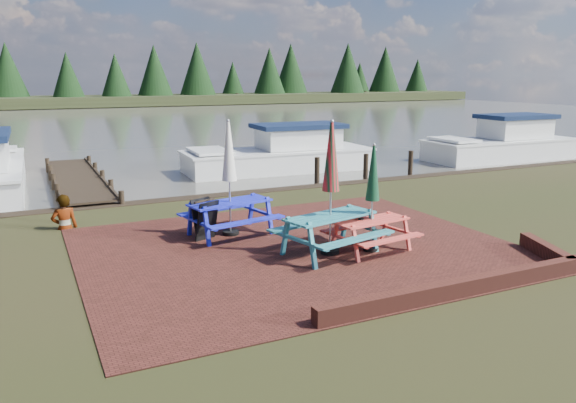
{
  "coord_description": "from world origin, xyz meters",
  "views": [
    {
      "loc": [
        -5.17,
        -9.39,
        3.66
      ],
      "look_at": [
        -0.09,
        1.26,
        1.0
      ],
      "focal_mm": 35.0,
      "sensor_mm": 36.0,
      "label": 1
    }
  ],
  "objects_px": {
    "picnic_table_blue": "(230,196)",
    "person": "(62,195)",
    "picnic_table_teal": "(330,209)",
    "picnic_table_red": "(372,215)",
    "chalkboard": "(205,219)",
    "boat_near": "(282,156)",
    "jetty": "(78,179)",
    "boat_far": "(503,145)"
  },
  "relations": [
    {
      "from": "picnic_table_teal",
      "to": "boat_near",
      "type": "height_order",
      "value": "picnic_table_teal"
    },
    {
      "from": "picnic_table_red",
      "to": "picnic_table_blue",
      "type": "relative_size",
      "value": 0.86
    },
    {
      "from": "jetty",
      "to": "picnic_table_blue",
      "type": "bearing_deg",
      "value": -73.56
    },
    {
      "from": "chalkboard",
      "to": "boat_near",
      "type": "distance_m",
      "value": 10.7
    },
    {
      "from": "picnic_table_red",
      "to": "picnic_table_blue",
      "type": "height_order",
      "value": "picnic_table_blue"
    },
    {
      "from": "chalkboard",
      "to": "boat_far",
      "type": "xyz_separation_m",
      "value": [
        16.62,
        7.25,
        0.01
      ]
    },
    {
      "from": "picnic_table_teal",
      "to": "boat_far",
      "type": "relative_size",
      "value": 0.38
    },
    {
      "from": "picnic_table_blue",
      "to": "picnic_table_red",
      "type": "bearing_deg",
      "value": -57.85
    },
    {
      "from": "jetty",
      "to": "boat_far",
      "type": "distance_m",
      "value": 18.62
    },
    {
      "from": "picnic_table_teal",
      "to": "boat_near",
      "type": "distance_m",
      "value": 11.73
    },
    {
      "from": "chalkboard",
      "to": "boat_near",
      "type": "relative_size",
      "value": 0.12
    },
    {
      "from": "jetty",
      "to": "boat_far",
      "type": "height_order",
      "value": "boat_far"
    },
    {
      "from": "picnic_table_teal",
      "to": "picnic_table_blue",
      "type": "distance_m",
      "value": 2.63
    },
    {
      "from": "jetty",
      "to": "picnic_table_teal",
      "type": "bearing_deg",
      "value": -70.06
    },
    {
      "from": "person",
      "to": "chalkboard",
      "type": "bearing_deg",
      "value": 137.29
    },
    {
      "from": "boat_near",
      "to": "person",
      "type": "bearing_deg",
      "value": 128.89
    },
    {
      "from": "picnic_table_blue",
      "to": "jetty",
      "type": "relative_size",
      "value": 0.29
    },
    {
      "from": "picnic_table_teal",
      "to": "chalkboard",
      "type": "height_order",
      "value": "picnic_table_teal"
    },
    {
      "from": "boat_far",
      "to": "person",
      "type": "bearing_deg",
      "value": 105.76
    },
    {
      "from": "picnic_table_teal",
      "to": "person",
      "type": "bearing_deg",
      "value": 123.74
    },
    {
      "from": "boat_near",
      "to": "person",
      "type": "distance_m",
      "value": 11.03
    },
    {
      "from": "boat_near",
      "to": "jetty",
      "type": "bearing_deg",
      "value": 93.29
    },
    {
      "from": "picnic_table_blue",
      "to": "boat_near",
      "type": "bearing_deg",
      "value": 47.54
    },
    {
      "from": "picnic_table_red",
      "to": "chalkboard",
      "type": "height_order",
      "value": "picnic_table_red"
    },
    {
      "from": "jetty",
      "to": "boat_near",
      "type": "xyz_separation_m",
      "value": [
        7.97,
        0.11,
        0.31
      ]
    },
    {
      "from": "person",
      "to": "boat_near",
      "type": "bearing_deg",
      "value": -147.26
    },
    {
      "from": "picnic_table_teal",
      "to": "person",
      "type": "distance_m",
      "value": 6.61
    },
    {
      "from": "chalkboard",
      "to": "person",
      "type": "height_order",
      "value": "person"
    },
    {
      "from": "chalkboard",
      "to": "boat_far",
      "type": "distance_m",
      "value": 18.14
    },
    {
      "from": "picnic_table_blue",
      "to": "boat_near",
      "type": "height_order",
      "value": "picnic_table_blue"
    },
    {
      "from": "chalkboard",
      "to": "boat_far",
      "type": "bearing_deg",
      "value": -0.62
    },
    {
      "from": "picnic_table_teal",
      "to": "person",
      "type": "xyz_separation_m",
      "value": [
        -4.86,
        4.48,
        -0.13
      ]
    },
    {
      "from": "boat_far",
      "to": "picnic_table_red",
      "type": "bearing_deg",
      "value": 126.58
    },
    {
      "from": "picnic_table_teal",
      "to": "chalkboard",
      "type": "distance_m",
      "value": 3.01
    },
    {
      "from": "chalkboard",
      "to": "jetty",
      "type": "xyz_separation_m",
      "value": [
        -1.93,
        8.73,
        -0.36
      ]
    },
    {
      "from": "boat_far",
      "to": "jetty",
      "type": "bearing_deg",
      "value": 86.94
    },
    {
      "from": "boat_near",
      "to": "person",
      "type": "xyz_separation_m",
      "value": [
        -8.87,
        -6.53,
        0.42
      ]
    },
    {
      "from": "picnic_table_blue",
      "to": "jetty",
      "type": "xyz_separation_m",
      "value": [
        -2.56,
        8.68,
        -0.82
      ]
    },
    {
      "from": "picnic_table_blue",
      "to": "person",
      "type": "height_order",
      "value": "picnic_table_blue"
    },
    {
      "from": "picnic_table_red",
      "to": "person",
      "type": "xyz_separation_m",
      "value": [
        -5.74,
        4.69,
        0.05
      ]
    },
    {
      "from": "picnic_table_red",
      "to": "person",
      "type": "height_order",
      "value": "picnic_table_red"
    },
    {
      "from": "picnic_table_teal",
      "to": "jetty",
      "type": "distance_m",
      "value": 11.63
    }
  ]
}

